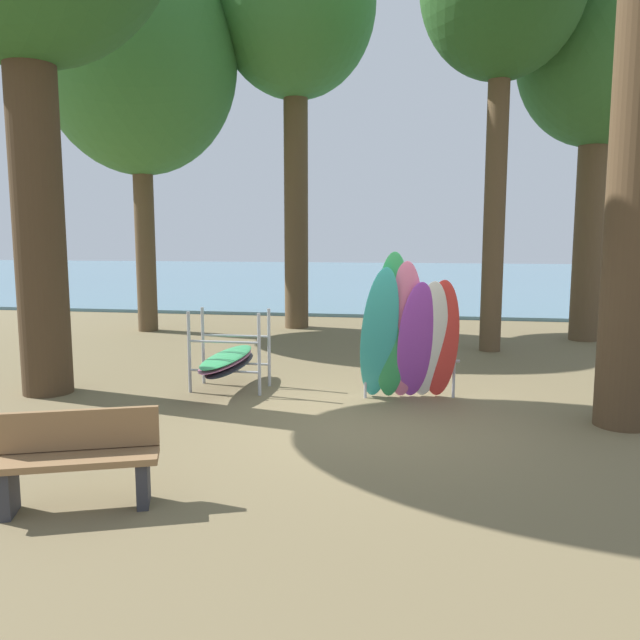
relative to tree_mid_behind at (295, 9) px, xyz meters
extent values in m
plane|color=brown|center=(2.70, -8.01, -7.91)|extent=(80.00, 80.00, 0.00)
cube|color=slate|center=(2.70, 20.25, -7.86)|extent=(80.00, 36.00, 0.10)
cylinder|color=#42301E|center=(-2.35, -7.41, -4.94)|extent=(0.73, 0.73, 5.95)
cylinder|color=#4C3823|center=(5.81, -7.73, -4.23)|extent=(0.67, 0.67, 7.36)
cylinder|color=brown|center=(0.00, 0.00, -4.51)|extent=(0.61, 0.61, 6.81)
ellipsoid|color=#387033|center=(0.00, 0.00, 0.16)|extent=(4.00, 4.00, 4.60)
cylinder|color=brown|center=(6.93, -0.85, -5.30)|extent=(0.64, 0.64, 5.24)
ellipsoid|color=#33662D|center=(6.93, -0.85, -1.58)|extent=(3.48, 3.48, 4.00)
cylinder|color=brown|center=(4.67, -2.61, -4.78)|extent=(0.43, 0.43, 6.27)
cylinder|color=brown|center=(-3.60, -1.17, -5.37)|extent=(0.49, 0.49, 5.08)
ellipsoid|color=#387033|center=(-3.60, -1.17, -1.34)|extent=(4.72, 4.72, 5.43)
ellipsoid|color=#38B2AD|center=(2.69, -7.22, -6.92)|extent=(0.75, 1.05, 1.99)
ellipsoid|color=#339E56|center=(2.86, -7.17, -6.82)|extent=(0.62, 0.90, 2.19)
ellipsoid|color=pink|center=(3.03, -7.13, -6.88)|extent=(0.61, 0.89, 2.06)
ellipsoid|color=purple|center=(3.20, -7.08, -7.02)|extent=(0.66, 0.90, 1.78)
ellipsoid|color=white|center=(3.38, -7.03, -7.02)|extent=(0.67, 0.91, 1.79)
ellipsoid|color=red|center=(3.55, -6.99, -7.01)|extent=(0.58, 0.82, 1.81)
cylinder|color=#9EA0A5|center=(2.47, -6.91, -7.64)|extent=(0.04, 0.04, 0.55)
cylinder|color=#9EA0A5|center=(3.76, -6.68, -7.64)|extent=(0.04, 0.04, 0.55)
cylinder|color=#9EA0A5|center=(3.12, -6.79, -7.36)|extent=(1.46, 0.30, 0.04)
cylinder|color=#9EA0A5|center=(-0.21, -7.03, -7.29)|extent=(0.05, 0.05, 1.25)
cylinder|color=#9EA0A5|center=(0.89, -7.03, -7.29)|extent=(0.05, 0.05, 1.25)
cylinder|color=#9EA0A5|center=(-0.21, -6.43, -7.29)|extent=(0.05, 0.05, 1.25)
cylinder|color=#9EA0A5|center=(0.89, -6.43, -7.29)|extent=(0.05, 0.05, 1.25)
cylinder|color=#9EA0A5|center=(0.34, -7.03, -7.56)|extent=(1.10, 0.04, 0.04)
cylinder|color=#9EA0A5|center=(0.34, -7.03, -7.11)|extent=(1.10, 0.04, 0.04)
cylinder|color=#9EA0A5|center=(0.34, -6.43, -7.56)|extent=(1.10, 0.04, 0.04)
cylinder|color=#9EA0A5|center=(0.34, -6.43, -7.11)|extent=(1.10, 0.04, 0.04)
ellipsoid|color=black|center=(0.34, -6.73, -7.52)|extent=(0.58, 2.12, 0.06)
ellipsoid|color=pink|center=(0.28, -6.73, -7.46)|extent=(0.52, 2.10, 0.06)
ellipsoid|color=#339E56|center=(0.29, -6.73, -7.40)|extent=(0.51, 2.10, 0.06)
cube|color=#2D2D33|center=(-0.17, -11.35, -7.70)|extent=(0.21, 0.33, 0.42)
cube|color=#2D2D33|center=(0.88, -10.96, -7.70)|extent=(0.21, 0.33, 0.42)
cube|color=olive|center=(0.35, -11.15, -7.46)|extent=(1.45, 0.87, 0.06)
cube|color=olive|center=(0.29, -10.99, -7.24)|extent=(1.33, 0.55, 0.36)
camera|label=1|loc=(3.33, -15.97, -5.53)|focal=35.24mm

